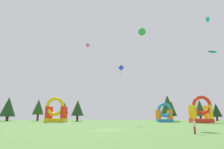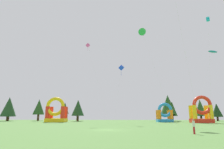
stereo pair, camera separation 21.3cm
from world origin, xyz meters
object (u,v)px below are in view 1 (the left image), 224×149
person_midfield (194,125)px  inflatable_red_slide (56,113)px  kite_pink_diamond (88,46)px  inflatable_blue_arch (164,115)px  kite_green_delta (142,33)px  kite_blue_diamond (121,68)px  inflatable_yellow_castle (201,113)px  kite_cyan_box (208,20)px  kite_teal_parafoil (212,52)px

person_midfield → inflatable_red_slide: bearing=21.8°
person_midfield → kite_pink_diamond: bearing=14.3°
kite_pink_diamond → inflatable_blue_arch: 33.47m
kite_green_delta → inflatable_red_slide: kite_green_delta is taller
kite_green_delta → kite_blue_diamond: bearing=146.0°
inflatable_red_slide → inflatable_yellow_castle: (45.22, -4.09, 0.02)m
inflatable_red_slide → kite_pink_diamond: bearing=-28.8°
person_midfield → inflatable_yellow_castle: 37.17m
kite_cyan_box → person_midfield: kite_cyan_box is taller
kite_pink_diamond → inflatable_red_slide: bearing=151.2°
kite_pink_diamond → inflatable_blue_arch: bearing=18.1°
kite_blue_diamond → person_midfield: kite_blue_diamond is taller
inflatable_red_slide → person_midfield: bearing=-51.3°
kite_teal_parafoil → inflatable_blue_arch: (-14.33, 6.86, -19.23)m
kite_green_delta → kite_blue_diamond: (-6.05, 4.08, -9.11)m
kite_green_delta → inflatable_red_slide: 37.54m
kite_teal_parafoil → person_midfield: kite_teal_parafoil is taller
kite_cyan_box → inflatable_blue_arch: bearing=117.8°
kite_green_delta → kite_teal_parafoil: size_ratio=1.18×
kite_blue_diamond → kite_pink_diamond: bearing=164.7°
kite_teal_parafoil → kite_cyan_box: (-5.28, -10.31, 5.54)m
inflatable_yellow_castle → kite_pink_diamond: bearing=-176.6°
kite_cyan_box → inflatable_blue_arch: 31.46m
person_midfield → kite_blue_diamond: bearing=0.2°
kite_green_delta → kite_cyan_box: size_ratio=0.94×
inflatable_blue_arch → inflatable_red_slide: inflatable_red_slide is taller
person_midfield → kite_teal_parafoil: bearing=-47.2°
kite_cyan_box → kite_blue_diamond: bearing=164.8°
inflatable_yellow_castle → kite_cyan_box: bearing=-92.5°
person_midfield → inflatable_yellow_castle: inflatable_yellow_castle is taller
kite_green_delta → person_midfield: size_ratio=14.20×
inflatable_yellow_castle → inflatable_red_slide: bearing=174.8°
kite_cyan_box → person_midfield: size_ratio=15.12×
kite_blue_diamond → inflatable_yellow_castle: bearing=11.7°
kite_teal_parafoil → inflatable_blue_arch: size_ratio=3.56×
person_midfield → inflatable_yellow_castle: size_ratio=0.23×
inflatable_yellow_castle → kite_green_delta: bearing=-153.0°
inflatable_blue_arch → inflatable_yellow_castle: 11.28m
inflatable_blue_arch → inflatable_yellow_castle: size_ratio=0.78×
kite_green_delta → inflatable_blue_arch: (8.05, 14.94, -22.48)m
inflatable_blue_arch → inflatable_red_slide: 35.73m
kite_teal_parafoil → kite_cyan_box: bearing=-117.1°
kite_teal_parafoil → person_midfield: bearing=-120.3°
kite_blue_diamond → inflatable_blue_arch: size_ratio=2.64×
kite_green_delta → person_midfield: 34.66m
kite_blue_diamond → kite_teal_parafoil: bearing=8.0°
kite_green_delta → person_midfield: bearing=-83.3°
kite_blue_diamond → inflatable_blue_arch: bearing=37.6°
kite_green_delta → kite_blue_diamond: size_ratio=1.59×
inflatable_blue_arch → kite_green_delta: bearing=-118.3°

